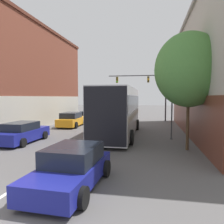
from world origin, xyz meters
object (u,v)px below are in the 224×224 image
hatchback_foreground (72,168)px  traffic_signal_gantry (148,86)px  parked_car_left_near (88,115)px  street_lamp (172,94)px  parked_car_left_distant (23,133)px  street_tree_near (189,70)px  bus (118,109)px  parked_car_left_far (72,120)px  parked_car_left_mid (99,112)px

hatchback_foreground → traffic_signal_gantry: size_ratio=0.55×
parked_car_left_near → street_lamp: size_ratio=0.86×
parked_car_left_distant → street_tree_near: 11.53m
bus → traffic_signal_gantry: (2.12, 11.75, 2.39)m
traffic_signal_gantry → street_tree_near: street_tree_near is taller
parked_car_left_near → parked_car_left_far: (0.26, -7.03, 0.13)m
street_lamp → street_tree_near: (0.63, -3.23, 1.33)m
parked_car_left_distant → street_lamp: bearing=-72.5°
street_tree_near → parked_car_left_near: bearing=124.5°
parked_car_left_mid → parked_car_left_distant: parked_car_left_mid is taller
parked_car_left_mid → traffic_signal_gantry: 10.20m
street_lamp → hatchback_foreground: bearing=-113.6°
parked_car_left_distant → hatchback_foreground: bearing=-136.2°
traffic_signal_gantry → street_lamp: bearing=-81.1°
parked_car_left_near → parked_car_left_far: bearing=-179.6°
parked_car_left_mid → hatchback_foreground: bearing=-173.9°
street_lamp → parked_car_left_distant: bearing=-163.3°
bus → parked_car_left_far: bearing=51.2°
bus → hatchback_foreground: bus is taller
street_tree_near → parked_car_left_distant: bearing=179.1°
street_tree_near → parked_car_left_mid: bearing=116.7°
parked_car_left_far → street_tree_near: 14.11m
parked_car_left_near → street_tree_near: (10.73, -15.62, 4.11)m
hatchback_foreground → parked_car_left_far: bearing=23.8°
hatchback_foreground → street_tree_near: street_tree_near is taller
hatchback_foreground → street_tree_near: size_ratio=0.61×
parked_car_left_near → traffic_signal_gantry: size_ratio=0.57×
parked_car_left_distant → street_lamp: 10.96m
hatchback_foreground → parked_car_left_mid: size_ratio=1.01×
parked_car_left_near → parked_car_left_distant: bearing=178.0°
parked_car_left_mid → parked_car_left_distant: size_ratio=0.94×
bus → parked_car_left_near: bearing=27.0°
bus → street_lamp: (4.10, -0.81, 1.23)m
hatchback_foreground → bus: bearing=2.5°
parked_car_left_far → parked_car_left_distant: 8.42m
bus → parked_car_left_mid: size_ratio=2.56×
parked_car_left_near → street_tree_near: street_tree_near is taller
parked_car_left_far → street_lamp: 11.51m
traffic_signal_gantry → street_tree_near: 16.01m
hatchback_foreground → traffic_signal_gantry: (2.18, 22.07, 3.86)m
bus → parked_car_left_mid: (-5.79, 16.92, -1.45)m
parked_car_left_far → parked_car_left_distant: parked_car_left_far is taller
parked_car_left_near → parked_car_left_mid: bearing=-4.0°
hatchback_foreground → parked_car_left_distant: bearing=45.9°
parked_car_left_distant → street_tree_near: bearing=-90.2°
hatchback_foreground → street_lamp: size_ratio=0.83×
bus → parked_car_left_near: 13.13m
parked_car_left_distant → traffic_signal_gantry: bearing=-26.9°
parked_car_left_distant → street_lamp: street_lamp is taller
street_lamp → street_tree_near: size_ratio=0.73×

